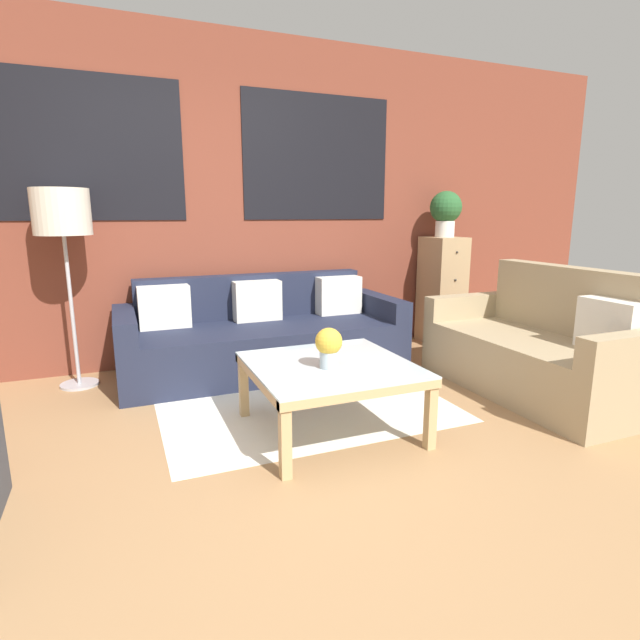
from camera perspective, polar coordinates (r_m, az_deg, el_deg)
name	(u,v)px	position (r m, az deg, el deg)	size (l,w,h in m)	color
ground_plane	(322,490)	(2.54, 0.24, -18.87)	(16.00, 16.00, 0.00)	#9E754C
wall_back_brick	(214,201)	(4.53, -12.00, 13.14)	(8.40, 0.09, 2.80)	brown
rug	(297,398)	(3.65, -2.65, -8.85)	(1.93, 1.70, 0.00)	silver
couch_dark	(263,337)	(4.24, -6.56, -1.95)	(2.32, 0.88, 0.78)	#1E2338
settee_vintage	(539,351)	(4.02, 23.79, -3.30)	(0.80, 1.65, 0.92)	tan
coffee_table	(330,373)	(3.00, 1.16, -6.11)	(0.93, 0.93, 0.43)	silver
floor_lamp	(62,219)	(4.12, -27.39, 10.24)	(0.40, 0.40, 1.48)	#B2B2B7
drawer_cabinet	(442,291)	(5.21, 13.73, 3.28)	(0.34, 0.43, 1.07)	tan
potted_plant	(446,211)	(5.16, 14.18, 12.03)	(0.31, 0.31, 0.45)	silver
flower_vase	(329,345)	(2.87, 1.00, -2.93)	(0.16, 0.16, 0.24)	#ADBCC6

